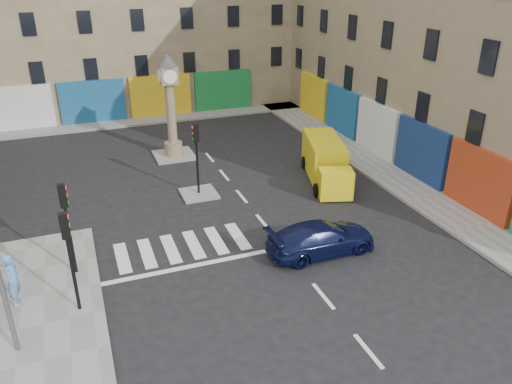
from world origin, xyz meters
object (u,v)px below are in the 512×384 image
navy_sedan (321,238)px  clock_pillar (170,100)px  traffic_light_island (196,148)px  yellow_van (326,161)px  traffic_light_left_near (68,247)px  traffic_light_left_far (66,215)px  pedestrian_blue (13,279)px

navy_sedan → clock_pillar: bearing=12.8°
traffic_light_island → navy_sedan: bearing=-65.5°
yellow_van → clock_pillar: bearing=154.3°
traffic_light_left_near → traffic_light_left_far: 2.40m
navy_sedan → pedestrian_blue: bearing=86.0°
yellow_van → pedestrian_blue: bearing=-141.3°
navy_sedan → pedestrian_blue: size_ratio=2.36×
traffic_light_left_far → yellow_van: 14.37m
traffic_light_left_near → traffic_light_island: 10.03m
clock_pillar → navy_sedan: clock_pillar is taller
traffic_light_left_near → navy_sedan: size_ratio=0.80×
yellow_van → navy_sedan: bearing=-102.5°
traffic_light_left_near → traffic_light_island: traffic_light_left_near is taller
navy_sedan → pedestrian_blue: pedestrian_blue is taller
traffic_light_left_far → clock_pillar: clock_pillar is taller
clock_pillar → pedestrian_blue: (-8.28, -12.70, -2.42)m
clock_pillar → navy_sedan: size_ratio=1.32×
traffic_light_left_far → clock_pillar: size_ratio=0.61×
clock_pillar → traffic_light_island: bearing=-90.0°
traffic_light_left_far → navy_sedan: (9.61, -1.87, -1.95)m
traffic_light_left_near → yellow_van: (13.40, 7.35, -1.57)m
traffic_light_island → yellow_van: 7.27m
yellow_van → traffic_light_left_near: bearing=-134.7°
traffic_light_island → navy_sedan: 8.21m
traffic_light_left_near → yellow_van: bearing=28.7°
traffic_light_left_near → traffic_light_left_far: size_ratio=1.00×
yellow_van → pedestrian_blue: (-15.38, -6.25, 0.08)m
traffic_light_left_far → pedestrian_blue: traffic_light_left_far is taller
navy_sedan → pedestrian_blue: (-11.59, 0.56, 0.46)m
traffic_light_left_far → yellow_van: (13.40, 4.95, -1.57)m
traffic_light_left_near → traffic_light_island: bearing=51.1°
clock_pillar → traffic_light_left_near: bearing=-114.5°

